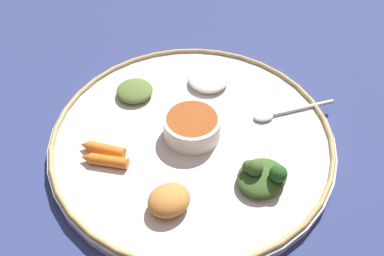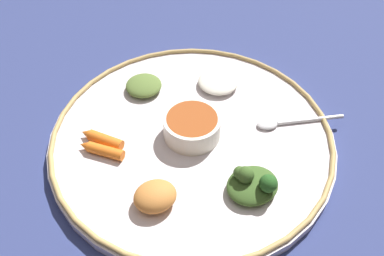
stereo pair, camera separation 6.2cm
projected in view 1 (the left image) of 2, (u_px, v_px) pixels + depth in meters
ground_plane at (192, 142)px, 0.65m from camera, size 2.40×2.40×0.00m
platter at (192, 138)px, 0.64m from camera, size 0.45×0.45×0.02m
platter_rim at (192, 133)px, 0.63m from camera, size 0.45×0.45×0.01m
center_bowl at (192, 126)px, 0.62m from camera, size 0.09×0.09×0.04m
spoon at (281, 113)px, 0.66m from camera, size 0.05×0.15×0.01m
greens_pile at (262, 176)px, 0.56m from camera, size 0.07×0.08×0.04m
carrot_near_spoon at (103, 149)px, 0.60m from camera, size 0.06×0.06×0.02m
carrot_outer at (105, 160)px, 0.59m from camera, size 0.06×0.07×0.02m
mound_squash at (169, 200)px, 0.53m from camera, size 0.05×0.06×0.03m
mound_rice_white at (208, 79)px, 0.71m from camera, size 0.07×0.07×0.02m
mound_collards at (135, 91)px, 0.69m from camera, size 0.09×0.09×0.02m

